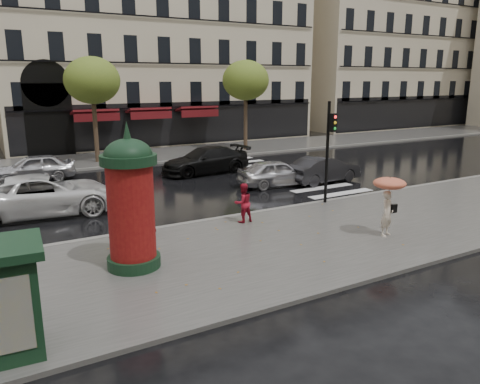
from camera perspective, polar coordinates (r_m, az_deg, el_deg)
ground at (r=15.95m, az=5.72°, el=-5.71°), size 160.00×160.00×0.00m
near_sidewalk at (r=15.55m, az=6.80°, el=-6.01°), size 90.00×7.00×0.12m
far_sidewalk at (r=32.84m, az=-13.93°, el=4.07°), size 90.00×6.00×0.12m
near_kerb at (r=18.33m, az=0.27°, el=-2.84°), size 90.00×0.25×0.14m
far_kerb at (r=30.00m, az=-12.32°, el=3.31°), size 90.00×0.25×0.14m
zebra_crossing at (r=26.89m, az=4.27°, el=2.28°), size 3.60×11.75×0.01m
bldg_far_corner at (r=45.14m, az=-11.17°, el=21.03°), size 26.00×14.00×22.90m
bldg_far_right at (r=60.44m, az=16.35°, el=18.79°), size 24.00×14.00×22.90m
tree_far_left at (r=30.97m, az=-17.58°, el=12.80°), size 3.40×3.40×6.64m
tree_far_right at (r=35.08m, az=0.70°, el=13.42°), size 3.40×3.40×6.64m
woman_umbrella at (r=16.23m, az=17.67°, el=-0.52°), size 1.07×1.07×2.06m
woman_red at (r=17.10m, az=0.38°, el=-1.33°), size 0.72×0.57×1.46m
man_burgundy at (r=15.94m, az=-11.32°, el=-2.47°), size 0.92×0.82×1.59m
morris_column at (r=13.05m, az=-13.19°, el=-0.87°), size 1.51×1.51×4.08m
traffic_light at (r=19.86m, az=10.82°, el=5.96°), size 0.30×0.41×4.26m
car_silver at (r=23.58m, az=4.51°, el=2.36°), size 4.17×2.10×1.36m
car_darkgrey at (r=24.77m, az=10.18°, el=2.74°), size 4.25×1.72×1.37m
car_white at (r=20.01m, az=-22.79°, el=-0.34°), size 6.00×3.16×1.61m
car_black at (r=26.83m, az=-4.24°, el=3.87°), size 5.28×2.42×1.50m
car_far_silver at (r=27.01m, az=-23.89°, el=2.72°), size 4.22×1.82×1.42m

